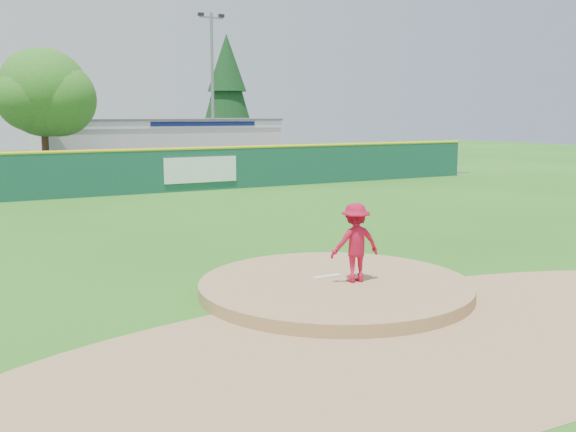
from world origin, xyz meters
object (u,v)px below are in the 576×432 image
pitcher (355,243)px  pool_building_grp (156,143)px  conifer_tree (227,89)px  light_pole_right (212,84)px  deciduous_tree (42,95)px  van (78,174)px

pitcher → pool_building_grp: 32.71m
pool_building_grp → conifer_tree: 8.95m
conifer_tree → light_pole_right: 8.06m
deciduous_tree → conifer_tree: (15.00, 11.00, 0.99)m
van → deciduous_tree: 4.83m
light_pole_right → conifer_tree: bearing=60.3°
deciduous_tree → van: bearing=-67.6°
conifer_tree → light_pole_right: (-4.00, -7.00, 0.00)m
pitcher → van: 22.61m
pool_building_grp → conifer_tree: bearing=29.8°
van → pool_building_grp: pool_building_grp is taller
van → deciduous_tree: size_ratio=0.62×
pitcher → van: bearing=-79.1°
pitcher → van: size_ratio=0.35×
pool_building_grp → deciduous_tree: bearing=-138.8°
pitcher → conifer_tree: (12.67, 36.21, 4.50)m
pool_building_grp → deciduous_tree: size_ratio=2.07×
conifer_tree → deciduous_tree: bearing=-143.7°
pool_building_grp → pitcher: bearing=-100.0°
pitcher → light_pole_right: size_ratio=0.16×
deciduous_tree → pitcher: bearing=-84.7°
van → conifer_tree: (13.91, 13.64, 4.89)m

